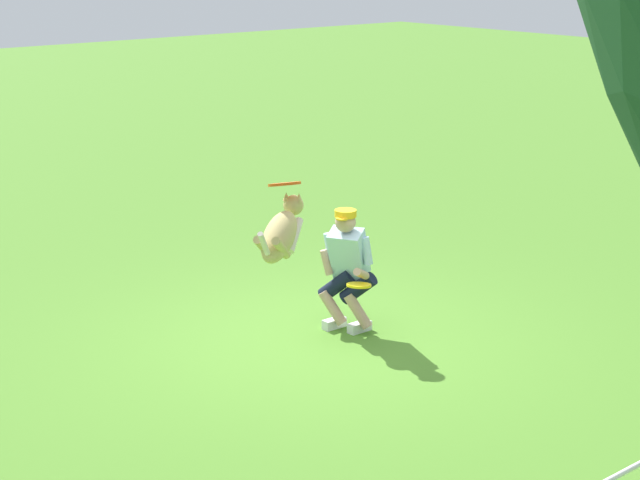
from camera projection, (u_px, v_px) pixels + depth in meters
ground_plane at (318, 341)px, 10.40m from camera, size 60.00×60.00×0.00m
person at (347, 265)px, 10.51m from camera, size 0.52×0.70×1.29m
dog at (281, 233)px, 8.22m from camera, size 0.87×0.64×0.50m
frisbee_flying at (285, 184)px, 8.40m from camera, size 0.38×0.38×0.10m
frisbee_held at (359, 285)px, 10.18m from camera, size 0.35×0.35×0.06m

